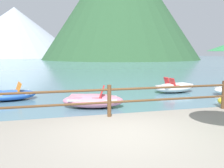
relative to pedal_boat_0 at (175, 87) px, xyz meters
name	(u,v)px	position (x,y,z in m)	size (l,w,h in m)	color
ground_plane	(59,65)	(-5.33, 32.81, -0.28)	(200.00, 200.00, 0.00)	slate
dock_railing	(109,97)	(-5.33, -5.64, 0.69)	(23.92, 0.12, 0.95)	brown
pedal_boat_0	(175,87)	(0.00, 0.00, 0.00)	(2.71, 1.70, 0.87)	white
pedal_boat_1	(11,95)	(-8.87, -0.07, -0.03)	(2.57, 1.88, 0.83)	blue
pedal_boat_5	(93,100)	(-5.30, -2.64, 0.01)	(2.79, 1.88, 0.89)	pink
cliff_headland	(115,4)	(14.96, 67.99, 18.30)	(52.45, 52.45, 39.60)	#2D5633
distant_peak	(15,33)	(-21.98, 107.52, 11.15)	(59.68, 59.68, 22.87)	#A8B2C1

